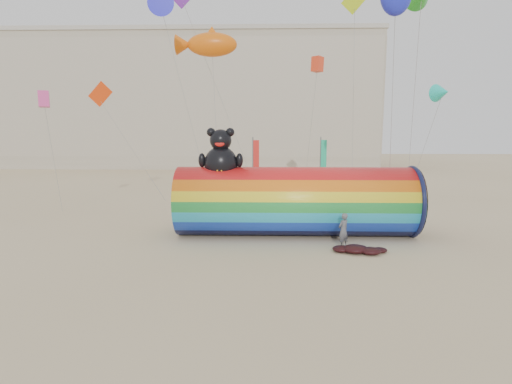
{
  "coord_description": "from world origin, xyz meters",
  "views": [
    {
      "loc": [
        1.05,
        -20.59,
        5.82
      ],
      "look_at": [
        0.5,
        1.5,
        2.4
      ],
      "focal_mm": 28.0,
      "sensor_mm": 36.0,
      "label": 1
    }
  ],
  "objects_px": {
    "hotel_building": "(187,103)",
    "fabric_bundle": "(359,249)",
    "windsock_assembly": "(295,199)",
    "kite_handler": "(343,230)"
  },
  "relations": [
    {
      "from": "windsock_assembly",
      "to": "fabric_bundle",
      "type": "distance_m",
      "value": 4.78
    },
    {
      "from": "hotel_building",
      "to": "fabric_bundle",
      "type": "bearing_deg",
      "value": -69.91
    },
    {
      "from": "windsock_assembly",
      "to": "kite_handler",
      "type": "height_order",
      "value": "windsock_assembly"
    },
    {
      "from": "windsock_assembly",
      "to": "kite_handler",
      "type": "distance_m",
      "value": 3.54
    },
    {
      "from": "windsock_assembly",
      "to": "fabric_bundle",
      "type": "bearing_deg",
      "value": -49.91
    },
    {
      "from": "kite_handler",
      "to": "fabric_bundle",
      "type": "height_order",
      "value": "kite_handler"
    },
    {
      "from": "hotel_building",
      "to": "kite_handler",
      "type": "relative_size",
      "value": 34.33
    },
    {
      "from": "kite_handler",
      "to": "hotel_building",
      "type": "bearing_deg",
      "value": -110.56
    },
    {
      "from": "hotel_building",
      "to": "windsock_assembly",
      "type": "bearing_deg",
      "value": -71.76
    },
    {
      "from": "hotel_building",
      "to": "windsock_assembly",
      "type": "distance_m",
      "value": 47.66
    }
  ]
}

